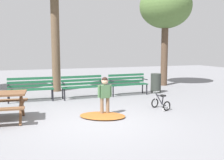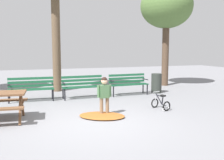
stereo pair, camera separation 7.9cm
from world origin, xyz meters
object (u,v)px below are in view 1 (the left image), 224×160
object	(u,v)px
trash_bin	(156,83)
park_bench_left	(83,85)
child_standing	(105,93)
kids_bicycle	(161,103)
park_bench_far_left	(31,87)
park_bench_right	(128,82)

from	to	relation	value
trash_bin	park_bench_left	bearing A→B (deg)	-179.16
park_bench_left	child_standing	world-z (taller)	child_standing
park_bench_left	kids_bicycle	bearing A→B (deg)	-55.50
park_bench_far_left	park_bench_left	distance (m)	1.90
child_standing	kids_bicycle	bearing A→B (deg)	2.00
child_standing	park_bench_right	bearing A→B (deg)	54.68
child_standing	trash_bin	distance (m)	4.31
park_bench_far_left	kids_bicycle	world-z (taller)	park_bench_far_left
park_bench_far_left	child_standing	bearing A→B (deg)	-56.70
kids_bicycle	trash_bin	world-z (taller)	trash_bin
child_standing	kids_bicycle	distance (m)	1.93
park_bench_left	kids_bicycle	xyz separation A→B (m)	(1.83, -2.66, -0.31)
child_standing	kids_bicycle	size ratio (longest dim) A/B	1.79
park_bench_right	park_bench_left	bearing A→B (deg)	-179.60
park_bench_right	kids_bicycle	size ratio (longest dim) A/B	2.62
park_bench_right	child_standing	world-z (taller)	child_standing
park_bench_far_left	park_bench_right	world-z (taller)	same
trash_bin	park_bench_far_left	bearing A→B (deg)	179.58
park_bench_left	trash_bin	world-z (taller)	park_bench_left
park_bench_right	kids_bicycle	xyz separation A→B (m)	(-0.07, -2.68, -0.31)
park_bench_far_left	park_bench_left	size ratio (longest dim) A/B	1.01
trash_bin	kids_bicycle	bearing A→B (deg)	-117.42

